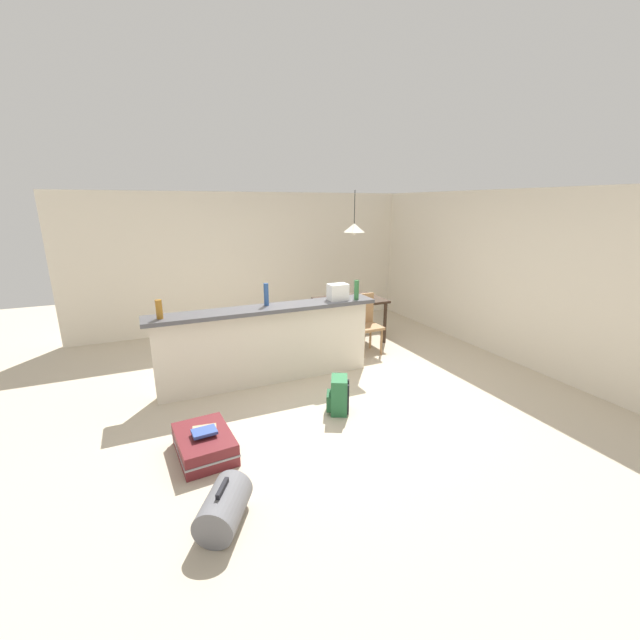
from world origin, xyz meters
TOP-DOWN VIEW (x-y plane):
  - ground_plane at (0.00, 0.00)m, footprint 13.00×13.00m
  - wall_back at (0.00, 3.05)m, footprint 6.60×0.10m
  - wall_right at (3.05, 0.30)m, footprint 0.10×6.00m
  - partition_half_wall at (-0.57, 0.36)m, footprint 2.80×0.20m
  - bar_countertop at (-0.57, 0.36)m, footprint 2.96×0.40m
  - bottle_amber at (-1.83, 0.33)m, footprint 0.07×0.07m
  - bottle_blue at (-0.54, 0.45)m, footprint 0.06×0.06m
  - bottle_green at (0.68, 0.27)m, footprint 0.07×0.07m
  - grocery_bag at (0.44, 0.34)m, footprint 0.26×0.18m
  - dining_table at (1.21, 1.43)m, footprint 1.10×0.80m
  - dining_chair_near_partition at (1.18, 0.85)m, footprint 0.41×0.41m
  - pendant_lamp at (1.22, 1.36)m, footprint 0.34×0.34m
  - suitcase_flat_maroon at (-1.60, -0.96)m, footprint 0.55×0.85m
  - duffel_bag_grey at (-1.61, -1.92)m, footprint 0.50×0.57m
  - backpack_green at (-0.08, -0.74)m, footprint 0.32×0.33m
  - book_stack at (-1.59, -0.96)m, footprint 0.25×0.26m

SIDE VIEW (x-z plane):
  - ground_plane at x=0.00m, z-range -0.05..0.00m
  - suitcase_flat_maroon at x=-1.60m, z-range 0.00..0.22m
  - duffel_bag_grey at x=-1.61m, z-range -0.02..0.32m
  - backpack_green at x=-0.08m, z-range -0.01..0.41m
  - book_stack at x=-1.59m, z-range 0.22..0.28m
  - partition_half_wall at x=-0.57m, z-range 0.00..0.98m
  - dining_chair_near_partition at x=1.18m, z-range 0.05..0.98m
  - dining_table at x=1.21m, z-range 0.28..1.02m
  - bar_countertop at x=-0.57m, z-range 0.98..1.03m
  - bottle_amber at x=-1.83m, z-range 1.03..1.25m
  - grocery_bag at x=0.44m, z-range 1.03..1.25m
  - bottle_green at x=0.68m, z-range 1.03..1.30m
  - bottle_blue at x=-0.54m, z-range 1.03..1.32m
  - wall_back at x=0.00m, z-range 0.00..2.50m
  - wall_right at x=3.05m, z-range 0.00..2.50m
  - pendant_lamp at x=1.22m, z-range 1.58..2.27m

